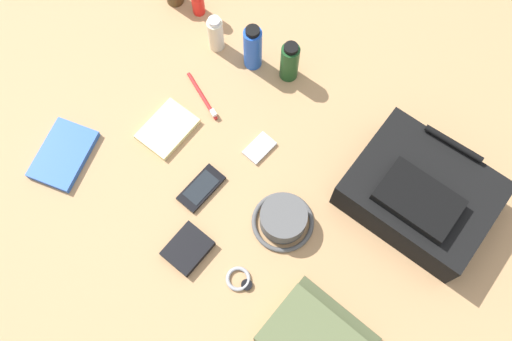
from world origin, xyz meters
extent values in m
cube|color=tan|center=(0.00, 0.00, -0.01)|extent=(2.64, 2.02, 0.02)
cube|color=black|center=(0.38, 0.18, 0.06)|extent=(0.36, 0.29, 0.11)
cube|color=black|center=(0.38, 0.13, 0.13)|extent=(0.20, 0.13, 0.03)
cylinder|color=black|center=(0.38, 0.31, 0.13)|extent=(0.16, 0.02, 0.02)
cube|color=#454D30|center=(0.37, -0.19, 0.01)|extent=(0.24, 0.08, 0.01)
cylinder|color=#545454|center=(0.13, -0.07, 0.04)|extent=(0.12, 0.12, 0.06)
torus|color=#545454|center=(0.13, -0.07, 0.01)|extent=(0.16, 0.16, 0.01)
cylinder|color=beige|center=(-0.33, 0.27, 0.06)|extent=(0.04, 0.04, 0.11)
cylinder|color=silver|center=(-0.33, 0.27, 0.12)|extent=(0.03, 0.03, 0.01)
cylinder|color=blue|center=(-0.21, 0.28, 0.07)|extent=(0.05, 0.05, 0.15)
cylinder|color=black|center=(-0.21, 0.28, 0.15)|extent=(0.04, 0.04, 0.01)
cylinder|color=#19471E|center=(-0.10, 0.31, 0.06)|extent=(0.05, 0.05, 0.13)
cylinder|color=black|center=(-0.10, 0.31, 0.13)|extent=(0.04, 0.04, 0.01)
cube|color=blue|center=(-0.46, -0.25, 0.01)|extent=(0.16, 0.21, 0.02)
cube|color=white|center=(-0.46, -0.25, 0.01)|extent=(0.16, 0.20, 0.01)
cube|color=black|center=(-0.10, -0.11, 0.01)|extent=(0.07, 0.13, 0.01)
cube|color=black|center=(-0.10, -0.11, 0.01)|extent=(0.06, 0.09, 0.00)
cube|color=#B7B7BC|center=(-0.04, 0.07, 0.01)|extent=(0.06, 0.09, 0.01)
cylinder|color=silver|center=(-0.04, 0.05, 0.01)|extent=(0.03, 0.03, 0.00)
torus|color=#99999E|center=(0.12, -0.25, 0.01)|extent=(0.06, 0.06, 0.01)
cylinder|color=black|center=(0.15, -0.25, 0.01)|extent=(0.03, 0.03, 0.01)
cylinder|color=red|center=(-0.26, 0.11, 0.01)|extent=(0.15, 0.08, 0.01)
cube|color=white|center=(-0.20, 0.08, 0.02)|extent=(0.02, 0.02, 0.01)
cube|color=black|center=(-0.03, -0.26, 0.01)|extent=(0.10, 0.12, 0.02)
cube|color=beige|center=(-0.28, -0.03, 0.01)|extent=(0.12, 0.16, 0.02)
camera|label=1|loc=(0.30, -0.42, 1.39)|focal=39.09mm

